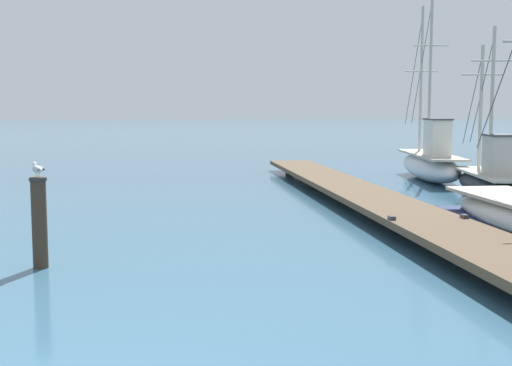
{
  "coord_description": "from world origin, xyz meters",
  "views": [
    {
      "loc": [
        1.33,
        -4.58,
        2.73
      ],
      "look_at": [
        2.39,
        7.43,
        1.4
      ],
      "focal_mm": 46.26,
      "sensor_mm": 36.0,
      "label": 1
    }
  ],
  "objects_px": {
    "fishing_boat_2": "(492,179)",
    "mooring_piling": "(39,221)",
    "perched_seagull": "(38,169)",
    "fishing_boat_0": "(430,162)"
  },
  "relations": [
    {
      "from": "fishing_boat_0",
      "to": "perched_seagull",
      "type": "distance_m",
      "value": 17.97
    },
    {
      "from": "perched_seagull",
      "to": "fishing_boat_2",
      "type": "bearing_deg",
      "value": 34.65
    },
    {
      "from": "fishing_boat_2",
      "to": "mooring_piling",
      "type": "xyz_separation_m",
      "value": [
        -11.94,
        -8.24,
        0.23
      ]
    },
    {
      "from": "mooring_piling",
      "to": "perched_seagull",
      "type": "distance_m",
      "value": 0.9
    },
    {
      "from": "perched_seagull",
      "to": "mooring_piling",
      "type": "bearing_deg",
      "value": 128.9
    },
    {
      "from": "fishing_boat_2",
      "to": "mooring_piling",
      "type": "height_order",
      "value": "fishing_boat_2"
    },
    {
      "from": "fishing_boat_0",
      "to": "mooring_piling",
      "type": "distance_m",
      "value": 17.94
    },
    {
      "from": "mooring_piling",
      "to": "perched_seagull",
      "type": "relative_size",
      "value": 4.9
    },
    {
      "from": "fishing_boat_2",
      "to": "perched_seagull",
      "type": "xyz_separation_m",
      "value": [
        -11.93,
        -8.25,
        1.13
      ]
    },
    {
      "from": "fishing_boat_2",
      "to": "perched_seagull",
      "type": "relative_size",
      "value": 19.81
    }
  ]
}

